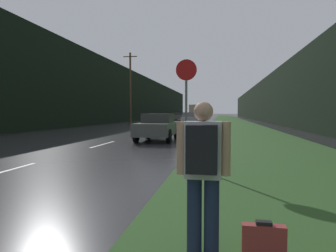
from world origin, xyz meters
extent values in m
cube|color=#2D5123|center=(7.41, 40.00, 0.01)|extent=(6.00, 240.00, 0.02)
cube|color=silver|center=(0.00, 12.62, 0.00)|extent=(0.12, 3.00, 0.01)
cube|color=silver|center=(0.00, 19.62, 0.00)|extent=(0.12, 3.00, 0.01)
cube|color=black|center=(-10.41, 50.00, 4.41)|extent=(2.00, 140.00, 8.82)
cube|color=black|center=(13.41, 50.00, 3.47)|extent=(2.00, 140.00, 6.94)
cylinder|color=#4C3823|center=(-5.83, 36.18, 4.61)|extent=(0.24, 0.24, 9.22)
cube|color=#4C3823|center=(-5.83, 36.18, 8.72)|extent=(1.80, 0.10, 0.10)
cylinder|color=slate|center=(4.66, 7.44, 1.24)|extent=(0.07, 0.07, 2.49)
cylinder|color=#B71414|center=(4.66, 7.44, 2.79)|extent=(0.60, 0.02, 0.60)
cylinder|color=#1E2847|center=(5.36, 2.06, 0.43)|extent=(0.16, 0.16, 0.86)
cylinder|color=#1E2847|center=(5.55, 2.06, 0.43)|extent=(0.16, 0.16, 0.86)
cube|color=silver|center=(5.45, 2.06, 1.16)|extent=(0.40, 0.23, 0.62)
sphere|color=tan|center=(5.45, 2.06, 1.58)|extent=(0.21, 0.21, 0.21)
cylinder|color=tan|center=(5.21, 2.06, 1.18)|extent=(0.10, 0.10, 0.58)
cylinder|color=tan|center=(5.70, 2.05, 1.18)|extent=(0.10, 0.10, 0.58)
cube|color=black|center=(5.45, 1.86, 1.20)|extent=(0.32, 0.18, 0.49)
cube|color=#9E3333|center=(6.09, 1.99, 0.20)|extent=(0.45, 0.12, 0.40)
cube|color=black|center=(6.09, 1.99, 0.42)|extent=(0.16, 0.08, 0.04)
cube|color=#4C514C|center=(2.21, 15.04, 0.66)|extent=(1.82, 4.21, 0.67)
cube|color=#2D302D|center=(2.21, 15.25, 1.24)|extent=(1.54, 1.90, 0.50)
cylinder|color=black|center=(3.07, 13.73, 0.36)|extent=(0.20, 0.72, 0.72)
cylinder|color=black|center=(1.34, 13.73, 0.36)|extent=(0.20, 0.72, 0.72)
cylinder|color=black|center=(3.07, 16.34, 0.36)|extent=(0.20, 0.72, 0.72)
cylinder|color=black|center=(1.34, 16.34, 0.36)|extent=(0.20, 0.72, 0.72)
cube|color=#9E9EA3|center=(2.21, 34.19, 0.65)|extent=(1.85, 4.27, 0.73)
cube|color=#5E5E61|center=(2.21, 34.40, 1.29)|extent=(1.58, 1.92, 0.54)
cylinder|color=black|center=(3.09, 32.87, 0.32)|extent=(0.20, 0.64, 0.64)
cylinder|color=black|center=(1.32, 32.87, 0.32)|extent=(0.20, 0.64, 0.64)
cylinder|color=black|center=(3.09, 35.51, 0.32)|extent=(0.20, 0.64, 0.64)
cylinder|color=black|center=(1.32, 35.51, 0.32)|extent=(0.20, 0.64, 0.64)
cube|color=#4C514C|center=(-2.21, 56.42, 0.65)|extent=(1.78, 4.58, 0.75)
cube|color=#2D302D|center=(-2.21, 56.19, 1.29)|extent=(1.51, 2.06, 0.53)
cylinder|color=black|center=(-3.05, 57.84, 0.31)|extent=(0.20, 0.62, 0.62)
cylinder|color=black|center=(-1.36, 57.84, 0.31)|extent=(0.20, 0.62, 0.62)
cylinder|color=black|center=(-3.05, 55.00, 0.31)|extent=(0.20, 0.62, 0.62)
cylinder|color=black|center=(-1.36, 55.00, 0.31)|extent=(0.20, 0.62, 0.62)
cube|color=#6E684F|center=(-2.21, 91.11, 1.67)|extent=(2.16, 2.14, 2.52)
cube|color=tan|center=(-2.21, 87.74, 2.09)|extent=(2.27, 4.59, 3.37)
cylinder|color=black|center=(-3.28, 90.89, 0.45)|extent=(0.28, 0.90, 0.90)
cylinder|color=black|center=(-1.13, 90.89, 0.45)|extent=(0.28, 0.90, 0.90)
cylinder|color=black|center=(-3.28, 86.59, 0.45)|extent=(0.28, 0.90, 0.90)
cylinder|color=black|center=(-1.13, 86.59, 0.45)|extent=(0.28, 0.90, 0.90)
camera|label=1|loc=(5.63, -1.19, 1.57)|focal=32.00mm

